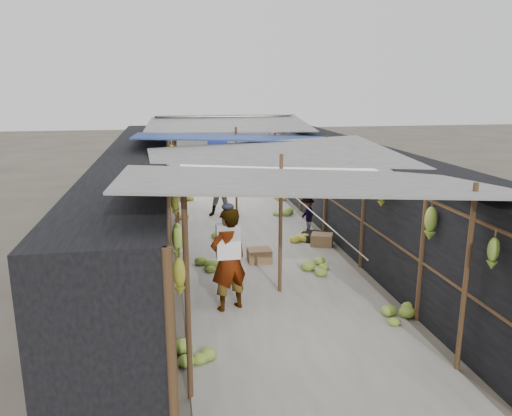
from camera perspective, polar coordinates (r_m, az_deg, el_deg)
ground at (r=6.96m, az=8.42°, el=-19.17°), size 80.00×80.00×0.00m
aisle_slab at (r=12.74m, az=-0.71°, el=-3.35°), size 3.60×16.00×0.02m
stall_left at (r=12.32m, az=-13.22°, el=1.17°), size 1.40×15.00×2.30m
stall_right at (r=13.14m, az=10.98°, el=2.06°), size 1.40×15.00×2.30m
crate_near at (r=10.95m, az=0.38°, el=-5.48°), size 0.51×0.41×0.30m
crate_mid at (r=12.13m, az=7.53°, el=-3.66°), size 0.62×0.57×0.30m
crate_back at (r=18.32m, az=-3.29°, el=2.42°), size 0.49×0.40×0.31m
black_basin at (r=12.53m, az=6.62°, el=-3.32°), size 0.64×0.64×0.19m
vendor_elderly at (r=8.47m, az=-3.16°, el=-5.92°), size 0.78×0.66×1.82m
shopper_blue at (r=14.66m, az=-3.84°, el=2.38°), size 0.88×0.71×1.74m
vendor_seated at (r=13.06m, az=5.87°, el=-0.79°), size 0.40×0.66×0.99m
market_canopy at (r=12.60m, az=-0.88°, el=7.63°), size 5.62×15.20×2.77m
hanging_bananas at (r=12.61m, az=-0.43°, el=4.32°), size 3.96×13.44×0.73m
floor_bananas at (r=11.89m, az=-0.43°, el=-3.87°), size 3.91×10.66×0.36m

